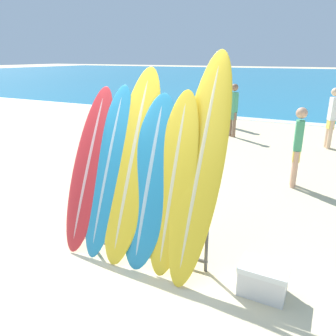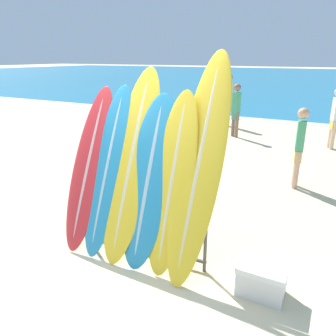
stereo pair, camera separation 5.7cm
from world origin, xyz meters
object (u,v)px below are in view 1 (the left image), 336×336
surfboard_slot_3 (150,181)px  person_mid_beach (298,145)px  surfboard_slot_1 (108,170)px  surfboard_slot_4 (173,183)px  surfboard_slot_0 (89,168)px  person_far_right (332,116)px  cooler_box (263,279)px  surfboard_slot_5 (200,165)px  surfboard_rack (139,219)px  person_far_left (233,108)px  person_near_water (225,98)px  surfboard_slot_2 (132,164)px

surfboard_slot_3 → person_mid_beach: bearing=67.9°
surfboard_slot_1 → surfboard_slot_4: (0.91, -0.00, -0.01)m
surfboard_slot_3 → surfboard_slot_0: bearing=179.4°
surfboard_slot_3 → surfboard_slot_4: bearing=1.9°
person_mid_beach → person_far_right: person_far_right is taller
surfboard_slot_1 → cooler_box: surfboard_slot_1 is taller
surfboard_slot_5 → person_far_right: 6.53m
surfboard_slot_3 → surfboard_rack: bearing=-170.6°
surfboard_slot_3 → person_far_left: surfboard_slot_3 is taller
surfboard_slot_1 → person_near_water: (-1.04, 8.14, -0.04)m
person_mid_beach → surfboard_slot_4: bearing=153.1°
surfboard_slot_2 → surfboard_rack: bearing=-35.8°
person_far_right → surfboard_slot_3: bearing=-38.4°
surfboard_slot_4 → person_mid_beach: (1.00, 3.20, -0.19)m
person_far_left → cooler_box: (2.33, -6.79, -0.70)m
surfboard_slot_3 → person_far_right: (1.78, 6.54, -0.11)m
cooler_box → surfboard_slot_1: bearing=176.5°
person_far_right → surfboard_slot_2: bearing=-40.8°
surfboard_slot_1 → surfboard_slot_5: surfboard_slot_5 is taller
surfboard_slot_5 → surfboard_slot_2: bearing=-176.1°
surfboard_slot_2 → person_far_left: (-0.64, 6.62, -0.26)m
surfboard_slot_4 → cooler_box: surfboard_slot_4 is taller
surfboard_slot_3 → surfboard_slot_1: bearing=178.6°
person_near_water → surfboard_slot_2: bearing=148.2°
surfboard_slot_0 → person_far_left: (-0.02, 6.67, -0.14)m
surfboard_slot_5 → surfboard_slot_4: bearing=-157.0°
person_mid_beach → surfboard_slot_3: bearing=148.3°
surfboard_slot_4 → surfboard_slot_3: bearing=-178.1°
surfboard_slot_5 → person_near_water: surfboard_slot_5 is taller
person_far_left → surfboard_slot_4: bearing=132.4°
surfboard_slot_2 → cooler_box: 1.95m
surfboard_slot_0 → surfboard_slot_5: 1.50m
surfboard_slot_2 → person_near_water: size_ratio=1.25×
surfboard_slot_3 → cooler_box: size_ratio=4.01×
surfboard_rack → surfboard_slot_5: 1.06m
surfboard_slot_1 → person_mid_beach: (1.90, 3.19, -0.20)m
person_mid_beach → person_far_left: person_far_left is taller
surfboard_slot_1 → person_far_right: (2.38, 6.52, -0.15)m
surfboard_slot_1 → cooler_box: 2.18m
surfboard_slot_4 → surfboard_slot_0: bearing=-180.0°
surfboard_slot_2 → person_near_water: surfboard_slot_2 is taller
surfboard_slot_1 → surfboard_slot_4: surfboard_slot_1 is taller
surfboard_slot_1 → person_far_left: size_ratio=1.28×
person_mid_beach → person_far_left: (-2.22, 3.48, 0.05)m
surfboard_slot_0 → person_near_water: size_ratio=1.12×
surfboard_slot_4 → surfboard_slot_1: bearing=179.7°
surfboard_slot_1 → surfboard_slot_5: (1.18, 0.11, 0.21)m
surfboard_rack → person_near_water: 8.33m
surfboard_slot_3 → person_mid_beach: 3.47m
surfboard_rack → surfboard_slot_1: (-0.45, 0.04, 0.55)m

